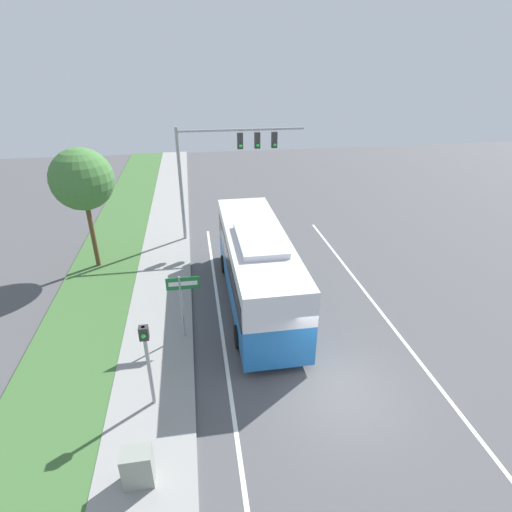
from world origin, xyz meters
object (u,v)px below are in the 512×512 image
at_px(pedestrian_signal, 147,354).
at_px(utility_cabinet, 138,467).
at_px(street_sign, 183,295).
at_px(bus, 257,264).
at_px(signal_gantry, 223,157).

distance_m(pedestrian_signal, utility_cabinet, 3.10).
xyz_separation_m(street_sign, utility_cabinet, (-1.25, -6.16, -1.36)).
distance_m(bus, utility_cabinet, 9.61).
height_order(signal_gantry, street_sign, signal_gantry).
distance_m(bus, pedestrian_signal, 7.12).
xyz_separation_m(bus, utility_cabinet, (-4.53, -8.37, -1.29)).
bearing_deg(pedestrian_signal, street_sign, 72.82).
height_order(signal_gantry, pedestrian_signal, signal_gantry).
xyz_separation_m(bus, pedestrian_signal, (-4.34, -5.65, 0.17)).
bearing_deg(bus, pedestrian_signal, -127.55).
xyz_separation_m(signal_gantry, utility_cabinet, (-3.79, -16.08, -4.39)).
bearing_deg(utility_cabinet, pedestrian_signal, 86.01).
bearing_deg(street_sign, signal_gantry, 75.64).
height_order(bus, utility_cabinet, bus).
xyz_separation_m(bus, street_sign, (-3.28, -2.22, 0.06)).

